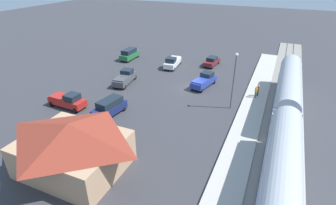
# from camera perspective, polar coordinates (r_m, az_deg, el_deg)

# --- Properties ---
(ground_plane) EXTENTS (200.00, 200.00, 0.00)m
(ground_plane) POSITION_cam_1_polar(r_m,az_deg,el_deg) (42.50, 4.84, 3.03)
(ground_plane) COLOR #38383D
(railway_track) EXTENTS (4.80, 70.00, 0.30)m
(railway_track) POSITION_cam_1_polar(r_m,az_deg,el_deg) (40.70, 23.76, -0.38)
(railway_track) COLOR gray
(railway_track) RESTS_ON ground
(platform) EXTENTS (3.20, 46.00, 0.30)m
(platform) POSITION_cam_1_polar(r_m,az_deg,el_deg) (40.70, 18.24, 0.74)
(platform) COLOR #B7B2A8
(platform) RESTS_ON ground
(station_building) EXTENTS (10.00, 8.19, 4.98)m
(station_building) POSITION_cam_1_polar(r_m,az_deg,el_deg) (26.53, -19.91, -8.70)
(station_building) COLOR tan
(station_building) RESTS_ON ground
(pedestrian_on_platform) EXTENTS (0.36, 0.36, 1.71)m
(pedestrian_on_platform) POSITION_cam_1_polar(r_m,az_deg,el_deg) (40.46, 18.40, 2.33)
(pedestrian_on_platform) COLOR brown
(pedestrian_on_platform) RESTS_ON platform
(pedestrian_waiting_far) EXTENTS (0.36, 0.36, 1.71)m
(pedestrian_waiting_far) POSITION_cam_1_polar(r_m,az_deg,el_deg) (41.05, 18.85, 2.62)
(pedestrian_waiting_far) COLOR #333338
(pedestrian_waiting_far) RESTS_ON platform
(pickup_blue) EXTENTS (3.05, 5.69, 2.14)m
(pickup_blue) POSITION_cam_1_polar(r_m,az_deg,el_deg) (43.12, 7.79, 4.73)
(pickup_blue) COLOR #283D9E
(pickup_blue) RESTS_ON ground
(suv_navy) EXTENTS (2.65, 5.13, 2.22)m
(suv_navy) POSITION_cam_1_polar(r_m,az_deg,el_deg) (35.22, -12.47, -0.94)
(suv_navy) COLOR navy
(suv_navy) RESTS_ON ground
(pickup_charcoal) EXTENTS (2.58, 5.59, 2.14)m
(pickup_charcoal) POSITION_cam_1_polar(r_m,az_deg,el_deg) (44.39, -9.24, 5.31)
(pickup_charcoal) COLOR #47494F
(pickup_charcoal) RESTS_ON ground
(pickup_white) EXTENTS (2.42, 5.55, 2.14)m
(pickup_white) POSITION_cam_1_polar(r_m,az_deg,el_deg) (51.24, 0.97, 8.71)
(pickup_white) COLOR white
(pickup_white) RESTS_ON ground
(sedan_maroon) EXTENTS (2.35, 4.68, 1.74)m
(sedan_maroon) POSITION_cam_1_polar(r_m,az_deg,el_deg) (52.83, 9.42, 8.76)
(sedan_maroon) COLOR maroon
(sedan_maroon) RESTS_ON ground
(suv_green) EXTENTS (2.01, 4.92, 2.22)m
(suv_green) POSITION_cam_1_polar(r_m,az_deg,el_deg) (56.27, -8.31, 10.29)
(suv_green) COLOR #236638
(suv_green) RESTS_ON ground
(pickup_red) EXTENTS (5.47, 2.64, 2.14)m
(pickup_red) POSITION_cam_1_polar(r_m,az_deg,el_deg) (38.85, -20.77, 0.44)
(pickup_red) COLOR red
(pickup_red) RESTS_ON ground
(light_pole_near_platform) EXTENTS (0.44, 0.44, 7.81)m
(light_pole_near_platform) POSITION_cam_1_polar(r_m,az_deg,el_deg) (35.49, 14.07, 5.81)
(light_pole_near_platform) COLOR #515156
(light_pole_near_platform) RESTS_ON ground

